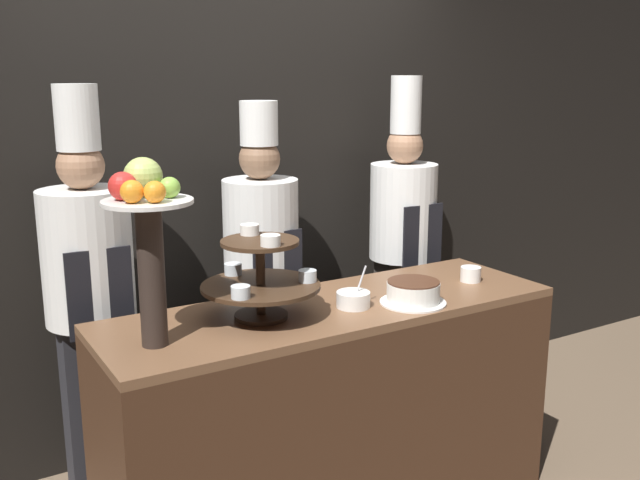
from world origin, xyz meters
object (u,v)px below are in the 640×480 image
tiered_stand (261,276)px  fruit_pedestal (146,224)px  cup_white (471,274)px  serving_bowl_near (353,299)px  chef_center_right (403,241)px  chef_left (90,290)px  chef_center_left (262,268)px  cake_round (413,293)px

tiered_stand → fruit_pedestal: fruit_pedestal is taller
tiered_stand → cup_white: (1.03, -0.05, -0.13)m
tiered_stand → serving_bowl_near: bearing=-11.6°
serving_bowl_near → chef_center_right: size_ratio=0.09×
tiered_stand → chef_left: bearing=130.0°
cup_white → chef_center_left: chef_center_left is taller
tiered_stand → chef_left: (-0.50, 0.59, -0.13)m
chef_center_right → chef_left: bearing=-180.0°
fruit_pedestal → chef_center_left: size_ratio=0.37×
serving_bowl_near → chef_center_right: 1.02m
serving_bowl_near → chef_left: 1.10m
chef_center_right → cup_white: bearing=-99.6°
tiered_stand → chef_center_left: 0.68m
cake_round → cup_white: 0.44m
serving_bowl_near → chef_left: (-0.87, 0.67, 0.00)m
fruit_pedestal → chef_left: (-0.06, 0.64, -0.39)m
cake_round → chef_left: size_ratio=0.15×
cup_white → chef_center_right: size_ratio=0.05×
chef_left → cup_white: bearing=-22.7°
tiered_stand → fruit_pedestal: (-0.44, -0.05, 0.26)m
cake_round → serving_bowl_near: (-0.24, 0.09, -0.01)m
cup_white → chef_center_left: size_ratio=0.05×
cup_white → serving_bowl_near: size_ratio=0.56×
chef_left → chef_center_left: 0.80m
tiered_stand → chef_left: chef_left is taller
cake_round → cup_white: size_ratio=2.95×
fruit_pedestal → serving_bowl_near: fruit_pedestal is taller
chef_left → chef_center_right: bearing=0.0°
cup_white → chef_center_right: 0.65m
serving_bowl_near → chef_center_right: (0.77, 0.67, 0.01)m
tiered_stand → cake_round: size_ratio=1.69×
tiered_stand → serving_bowl_near: (0.37, -0.08, -0.13)m
chef_center_right → tiered_stand: bearing=-152.5°
tiered_stand → chef_center_right: 1.29m
tiered_stand → chef_left: 0.79m
fruit_pedestal → chef_center_right: 1.75m
tiered_stand → cake_round: tiered_stand is taller
serving_bowl_near → chef_center_left: chef_center_left is taller
cake_round → chef_center_left: size_ratio=0.15×
cake_round → chef_center_right: chef_center_right is taller
cup_white → chef_left: chef_left is taller
fruit_pedestal → chef_center_left: chef_center_left is taller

